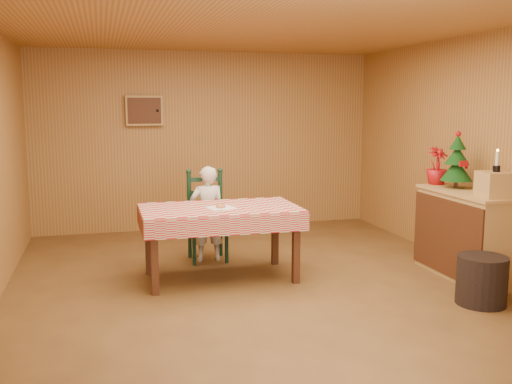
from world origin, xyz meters
TOP-DOWN VIEW (x-y plane):
  - ground at (0.00, 0.00)m, footprint 6.00×6.00m
  - cabin_walls at (-0.00, 0.53)m, footprint 5.10×6.05m
  - dining_table at (-0.33, 0.43)m, footprint 1.66×0.96m
  - ladder_chair at (-0.33, 1.22)m, footprint 0.44×0.40m
  - seated_child at (-0.33, 1.16)m, footprint 0.41×0.27m
  - napkin at (-0.33, 0.38)m, footprint 0.31×0.31m
  - donut at (-0.33, 0.38)m, footprint 0.13×0.13m
  - shelf_unit at (2.22, -0.20)m, footprint 0.54×1.24m
  - crate at (2.23, -0.60)m, footprint 0.33×0.33m
  - christmas_tree at (2.23, 0.05)m, footprint 0.34×0.34m
  - flower_arrangement at (2.18, 0.35)m, footprint 0.28×0.28m
  - candle_set at (2.23, -0.60)m, footprint 0.07×0.07m
  - storage_bin at (1.84, -0.99)m, footprint 0.60×0.60m

SIDE VIEW (x-z plane):
  - ground at x=0.00m, z-range 0.00..0.00m
  - storage_bin at x=1.84m, z-range 0.00..0.45m
  - shelf_unit at x=2.22m, z-range 0.00..0.93m
  - ladder_chair at x=-0.33m, z-range -0.04..1.04m
  - seated_child at x=-0.33m, z-range 0.00..1.12m
  - dining_table at x=-0.33m, z-range 0.30..1.07m
  - napkin at x=-0.33m, z-range 0.77..0.77m
  - donut at x=-0.33m, z-range 0.77..0.81m
  - crate at x=2.23m, z-range 0.93..1.18m
  - flower_arrangement at x=2.18m, z-range 0.93..1.36m
  - christmas_tree at x=2.23m, z-range 0.90..1.52m
  - candle_set at x=2.23m, z-range 1.13..1.36m
  - cabin_walls at x=0.00m, z-range 0.50..3.15m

